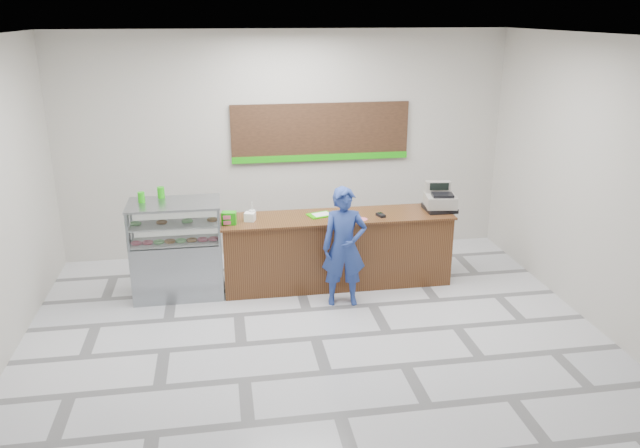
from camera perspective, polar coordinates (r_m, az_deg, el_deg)
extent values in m
plane|color=silver|center=(7.65, -0.40, -10.40)|extent=(7.00, 7.00, 0.00)
plane|color=beige|center=(9.85, -3.15, 7.20)|extent=(7.00, 0.00, 7.00)
plane|color=silver|center=(6.67, -0.47, 16.80)|extent=(7.00, 7.00, 0.00)
cube|color=brown|center=(8.90, 1.54, -2.47)|extent=(3.20, 0.70, 1.00)
cube|color=brown|center=(8.73, 1.57, 0.68)|extent=(3.26, 0.76, 0.03)
cube|color=gray|center=(8.82, -12.80, -3.86)|extent=(1.20, 0.70, 0.80)
cube|color=white|center=(8.60, -13.11, 0.14)|extent=(1.20, 0.70, 0.50)
cube|color=gray|center=(8.52, -13.25, 1.82)|extent=(1.22, 0.72, 0.03)
cube|color=silver|center=(8.67, -13.00, -1.30)|extent=(1.14, 0.64, 0.02)
cube|color=silver|center=(8.60, -13.12, 0.20)|extent=(1.14, 0.64, 0.02)
torus|color=#D65B75|center=(8.62, -16.37, -1.48)|extent=(0.15, 0.15, 0.05)
torus|color=#D65B75|center=(8.60, -15.43, -1.44)|extent=(0.15, 0.15, 0.05)
torus|color=#81E079|center=(8.59, -14.48, -1.39)|extent=(0.15, 0.15, 0.05)
torus|color=#926030|center=(8.57, -13.53, -1.34)|extent=(0.15, 0.15, 0.05)
torus|color=#81E079|center=(8.56, -12.58, -1.29)|extent=(0.15, 0.15, 0.05)
torus|color=#926030|center=(8.56, -11.63, -1.24)|extent=(0.15, 0.15, 0.05)
torus|color=#D65B75|center=(8.55, -10.67, -1.20)|extent=(0.15, 0.15, 0.05)
torus|color=#D65B75|center=(8.55, -9.71, -1.15)|extent=(0.15, 0.15, 0.05)
torus|color=#81E079|center=(8.68, -16.41, 0.34)|extent=(0.15, 0.15, 0.05)
torus|color=#926030|center=(8.65, -14.22, 0.46)|extent=(0.15, 0.15, 0.05)
torus|color=#81E079|center=(8.62, -12.02, 0.58)|extent=(0.15, 0.15, 0.05)
torus|color=#926030|center=(8.61, -9.80, 0.69)|extent=(0.15, 0.15, 0.05)
cube|color=black|center=(9.84, 0.07, 8.41)|extent=(2.80, 0.05, 0.90)
cube|color=#1EAB0F|center=(9.90, 0.10, 6.10)|extent=(2.80, 0.02, 0.10)
cube|color=black|center=(9.11, 10.88, 1.44)|extent=(0.42, 0.42, 0.06)
cube|color=gray|center=(9.08, 10.92, 2.13)|extent=(0.47, 0.49, 0.17)
cube|color=black|center=(8.97, 11.14, 2.61)|extent=(0.32, 0.25, 0.04)
cube|color=gray|center=(9.15, 10.72, 3.35)|extent=(0.37, 0.15, 0.17)
cube|color=black|center=(9.09, 10.85, 3.38)|extent=(0.27, 0.05, 0.10)
cube|color=black|center=(8.72, 5.57, 0.81)|extent=(0.12, 0.17, 0.04)
cube|color=#27C000|center=(8.72, 0.02, 0.83)|extent=(0.39, 0.33, 0.02)
cube|color=white|center=(8.72, 0.14, 0.90)|extent=(0.28, 0.23, 0.00)
cube|color=white|center=(8.54, -6.42, 0.67)|extent=(0.17, 0.17, 0.12)
cylinder|color=silver|center=(8.59, -6.21, 0.84)|extent=(0.09, 0.09, 0.13)
cube|color=#1EAB0F|center=(8.44, -8.32, 0.54)|extent=(0.21, 0.15, 0.17)
cylinder|color=#D65B75|center=(8.58, 3.82, 0.44)|extent=(0.16, 0.16, 0.00)
cylinder|color=#1EAB0F|center=(8.61, -16.02, 2.37)|extent=(0.09, 0.09, 0.14)
cylinder|color=#1EAB0F|center=(8.76, -14.34, 2.81)|extent=(0.10, 0.10, 0.15)
imported|color=navy|center=(8.20, 2.22, -2.10)|extent=(0.62, 0.44, 1.61)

